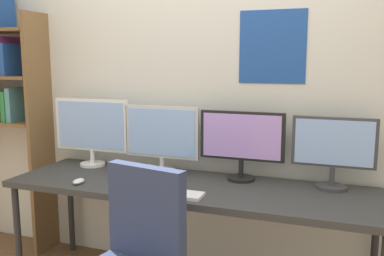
{
  "coord_description": "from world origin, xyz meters",
  "views": [
    {
      "loc": [
        0.88,
        -1.77,
        1.51
      ],
      "look_at": [
        0.0,
        0.65,
        1.09
      ],
      "focal_mm": 39.25,
      "sensor_mm": 36.0,
      "label": 1
    }
  ],
  "objects": [
    {
      "name": "monitor_center_right",
      "position": [
        0.28,
        0.81,
        1.0
      ],
      "size": [
        0.55,
        0.18,
        0.45
      ],
      "color": "black",
      "rests_on": "desk"
    },
    {
      "name": "desk",
      "position": [
        0.0,
        0.6,
        0.69
      ],
      "size": [
        2.32,
        0.68,
        0.74
      ],
      "color": "#333333",
      "rests_on": "ground_plane"
    },
    {
      "name": "monitor_far_right",
      "position": [
        0.84,
        0.81,
        0.99
      ],
      "size": [
        0.49,
        0.18,
        0.44
      ],
      "color": "#38383D",
      "rests_on": "desk"
    },
    {
      "name": "computer_mouse",
      "position": [
        -0.66,
        0.38,
        0.76
      ],
      "size": [
        0.06,
        0.1,
        0.03
      ],
      "primitive_type": "ellipsoid",
      "color": "silver",
      "rests_on": "desk"
    },
    {
      "name": "monitor_far_left",
      "position": [
        -0.84,
        0.81,
        1.02
      ],
      "size": [
        0.59,
        0.18,
        0.49
      ],
      "color": "silver",
      "rests_on": "desk"
    },
    {
      "name": "monitor_center_left",
      "position": [
        -0.28,
        0.81,
        1.0
      ],
      "size": [
        0.53,
        0.18,
        0.46
      ],
      "color": "silver",
      "rests_on": "desk"
    },
    {
      "name": "coffee_mug",
      "position": [
        -0.22,
        0.38,
        0.79
      ],
      "size": [
        0.11,
        0.08,
        0.09
      ],
      "color": "#1E8C4C",
      "rests_on": "desk"
    },
    {
      "name": "wall_back",
      "position": [
        0.0,
        1.02,
        1.3
      ],
      "size": [
        4.72,
        0.11,
        2.6
      ],
      "color": "silver",
      "rests_on": "ground_plane"
    },
    {
      "name": "keyboard_main",
      "position": [
        0.0,
        0.37,
        0.75
      ],
      "size": [
        0.32,
        0.13,
        0.02
      ],
      "primitive_type": "cube",
      "color": "silver",
      "rests_on": "desk"
    }
  ]
}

